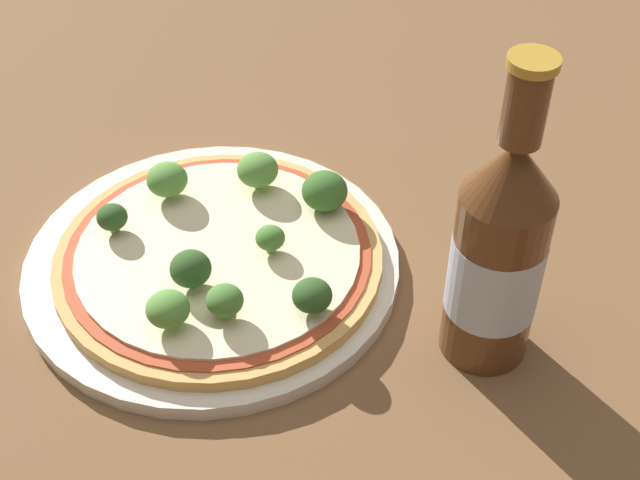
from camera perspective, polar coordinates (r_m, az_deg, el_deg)
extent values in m
plane|color=brown|center=(0.71, -5.73, -0.72)|extent=(3.00, 3.00, 0.00)
cylinder|color=silver|center=(0.69, -6.64, -1.60)|extent=(0.29, 0.29, 0.01)
cylinder|color=tan|center=(0.68, -6.50, -1.16)|extent=(0.25, 0.25, 0.01)
cylinder|color=#B74728|center=(0.67, -6.53, -0.80)|extent=(0.23, 0.23, 0.00)
cylinder|color=beige|center=(0.67, -6.54, -0.72)|extent=(0.21, 0.21, 0.00)
cylinder|color=#89A866|center=(0.62, -9.60, -5.06)|extent=(0.01, 0.01, 0.01)
ellipsoid|color=#568E3D|center=(0.61, -9.71, -4.37)|extent=(0.03, 0.03, 0.02)
cylinder|color=#89A866|center=(0.72, -3.97, 3.74)|extent=(0.01, 0.01, 0.01)
ellipsoid|color=#568E3D|center=(0.71, -4.02, 4.51)|extent=(0.03, 0.03, 0.03)
cylinder|color=#89A866|center=(0.62, -6.04, -4.56)|extent=(0.01, 0.01, 0.01)
ellipsoid|color=#477A33|center=(0.61, -6.12, -3.85)|extent=(0.03, 0.03, 0.02)
cylinder|color=#89A866|center=(0.62, -0.50, -4.24)|extent=(0.01, 0.01, 0.01)
ellipsoid|color=#2D5123|center=(0.61, -0.51, -3.57)|extent=(0.03, 0.03, 0.02)
cylinder|color=#89A866|center=(0.70, -13.05, 0.85)|extent=(0.01, 0.01, 0.01)
ellipsoid|color=#2D5123|center=(0.69, -13.17, 1.44)|extent=(0.02, 0.02, 0.02)
cylinder|color=#89A866|center=(0.72, -9.65, 3.11)|extent=(0.01, 0.01, 0.01)
ellipsoid|color=#568E3D|center=(0.71, -9.76, 3.85)|extent=(0.03, 0.03, 0.03)
cylinder|color=#89A866|center=(0.70, 0.30, 2.40)|extent=(0.01, 0.01, 0.01)
ellipsoid|color=#386628|center=(0.69, 0.30, 3.16)|extent=(0.04, 0.04, 0.03)
cylinder|color=#89A866|center=(0.66, -3.18, -0.43)|extent=(0.01, 0.01, 0.01)
ellipsoid|color=#477A33|center=(0.66, -3.21, 0.14)|extent=(0.02, 0.02, 0.02)
cylinder|color=#89A866|center=(0.64, -8.18, -2.59)|extent=(0.01, 0.01, 0.01)
ellipsoid|color=#2D5123|center=(0.63, -8.28, -1.83)|extent=(0.03, 0.03, 0.03)
cylinder|color=#563319|center=(0.60, 11.08, -2.25)|extent=(0.06, 0.06, 0.14)
cylinder|color=#B2BCD1|center=(0.60, 11.12, -2.07)|extent=(0.06, 0.06, 0.06)
cone|color=#563319|center=(0.54, 12.30, 4.42)|extent=(0.06, 0.06, 0.04)
cylinder|color=#563319|center=(0.51, 13.03, 8.40)|extent=(0.03, 0.03, 0.05)
cylinder|color=#B7892D|center=(0.50, 13.52, 11.03)|extent=(0.03, 0.03, 0.01)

